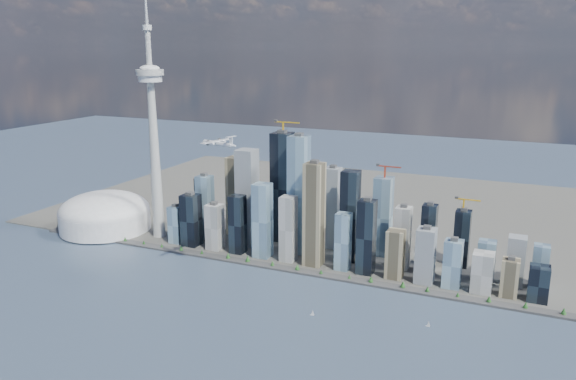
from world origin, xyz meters
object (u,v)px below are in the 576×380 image
at_px(needle_tower, 153,130).
at_px(dome_stadium, 105,214).
at_px(sailboat_west, 312,313).
at_px(airplane, 218,143).
at_px(sailboat_east, 428,325).

height_order(needle_tower, dome_stadium, needle_tower).
relative_size(needle_tower, sailboat_west, 57.32).
xyz_separation_m(dome_stadium, airplane, (414.96, -189.10, 219.06)).
height_order(dome_stadium, sailboat_west, dome_stadium).
xyz_separation_m(dome_stadium, sailboat_west, (581.54, -201.03, -36.36)).
relative_size(needle_tower, airplane, 7.62).
distance_m(sailboat_west, sailboat_east, 175.54).
distance_m(dome_stadium, airplane, 505.91).
xyz_separation_m(needle_tower, sailboat_east, (613.45, -175.49, -232.70)).
relative_size(needle_tower, dome_stadium, 2.75).
relative_size(airplane, sailboat_west, 7.52).
distance_m(airplane, sailboat_east, 424.67).
xyz_separation_m(sailboat_west, sailboat_east, (171.91, 35.54, 0.06)).
bearing_deg(sailboat_east, dome_stadium, 170.79).
xyz_separation_m(airplane, sailboat_west, (166.58, -11.93, -255.42)).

